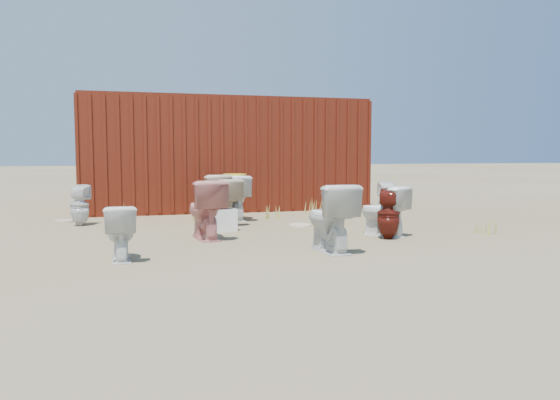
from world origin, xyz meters
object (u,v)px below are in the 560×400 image
object	(u,v)px
toilet_back_a	(80,205)
toilet_front_pink	(205,209)
toilet_front_c	(330,218)
toilet_front_maroon	(389,214)
toilet_front_a	(120,233)
shipping_container	(224,154)
toilet_back_e	(387,202)
toilet_back_beige_left	(223,202)
toilet_back_beige_right	(213,198)
toilet_back_yellowlid	(235,198)
toilet_front_e	(383,211)
loose_tank	(221,220)

from	to	relation	value
toilet_back_a	toilet_front_pink	bearing A→B (deg)	152.05
toilet_front_c	toilet_front_maroon	xyz separation A→B (m)	(1.17, 0.72, -0.06)
toilet_front_a	toilet_front_pink	bearing A→B (deg)	-133.21
shipping_container	toilet_back_e	world-z (taller)	shipping_container
toilet_back_beige_left	toilet_back_e	world-z (taller)	toilet_back_beige_left
toilet_back_a	toilet_back_beige_right	bearing A→B (deg)	-160.55
shipping_container	toilet_front_a	xyz separation A→B (m)	(-2.22, -5.71, -0.88)
toilet_back_a	toilet_back_yellowlid	world-z (taller)	toilet_back_yellowlid
toilet_front_pink	toilet_front_e	size ratio (longest dim) A/B	1.14
toilet_front_maroon	toilet_front_e	size ratio (longest dim) A/B	0.97
toilet_front_e	loose_tank	size ratio (longest dim) A/B	1.49
toilet_front_maroon	toilet_back_beige_right	distance (m)	3.44
shipping_container	toilet_back_beige_right	distance (m)	2.61
toilet_back_beige_right	toilet_front_pink	bearing A→B (deg)	67.97
shipping_container	toilet_front_e	size ratio (longest dim) A/B	8.03
toilet_back_e	toilet_front_a	bearing A→B (deg)	43.61
toilet_back_beige_left	toilet_back_beige_right	xyz separation A→B (m)	(-0.09, 0.57, 0.03)
toilet_back_a	toilet_back_yellowlid	distance (m)	2.68
toilet_front_pink	toilet_front_c	bearing A→B (deg)	126.66
toilet_front_e	toilet_back_a	world-z (taller)	toilet_front_e
shipping_container	toilet_front_c	xyz separation A→B (m)	(0.28, -5.85, -0.77)
toilet_front_maroon	toilet_back_e	xyz separation A→B (m)	(0.83, 1.67, 0.00)
toilet_front_c	toilet_back_yellowlid	size ratio (longest dim) A/B	1.03
shipping_container	toilet_front_maroon	world-z (taller)	shipping_container
toilet_back_yellowlid	loose_tank	xyz separation A→B (m)	(-0.50, -1.35, -0.24)
toilet_front_maroon	toilet_back_beige_right	size ratio (longest dim) A/B	0.85
shipping_container	toilet_front_maroon	xyz separation A→B (m)	(1.46, -5.14, -0.84)
toilet_front_e	toilet_back_beige_left	world-z (taller)	toilet_back_beige_left
toilet_front_c	toilet_back_e	size ratio (longest dim) A/B	1.17
toilet_front_maroon	toilet_back_a	distance (m)	5.14
toilet_front_e	toilet_back_e	distance (m)	1.61
toilet_front_maroon	toilet_back_a	bearing A→B (deg)	4.56
toilet_front_pink	toilet_back_yellowlid	size ratio (longest dim) A/B	1.03
toilet_front_a	toilet_front_e	distance (m)	3.82
toilet_back_beige_right	toilet_front_a	bearing A→B (deg)	54.23
toilet_back_e	loose_tank	world-z (taller)	toilet_back_e
toilet_back_beige_right	toilet_back_yellowlid	xyz separation A→B (m)	(0.42, 0.04, -0.01)
toilet_back_beige_left	loose_tank	size ratio (longest dim) A/B	1.59
toilet_front_a	toilet_back_yellowlid	distance (m)	3.90
toilet_front_c	toilet_back_yellowlid	world-z (taller)	toilet_front_c
toilet_front_pink	toilet_back_e	distance (m)	3.48
toilet_back_a	toilet_front_a	bearing A→B (deg)	121.13
loose_tank	toilet_back_beige_right	bearing A→B (deg)	73.83
toilet_front_pink	toilet_front_a	bearing A→B (deg)	42.04
toilet_front_maroon	toilet_back_beige_left	bearing A→B (deg)	-10.45
toilet_back_beige_left	loose_tank	bearing A→B (deg)	65.07
loose_tank	toilet_back_a	bearing A→B (deg)	136.25
toilet_back_beige_right	toilet_back_a	bearing A→B (deg)	-10.33
toilet_front_pink	loose_tank	size ratio (longest dim) A/B	1.70
toilet_front_c	toilet_back_a	distance (m)	4.69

